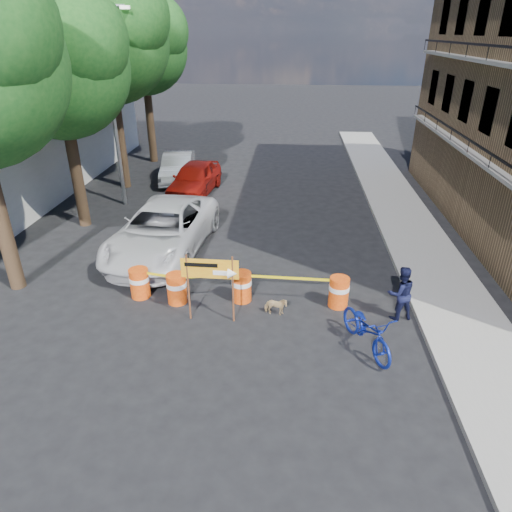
% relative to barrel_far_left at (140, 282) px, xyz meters
% --- Properties ---
extents(ground, '(120.00, 120.00, 0.00)m').
position_rel_barrel_far_left_xyz_m(ground, '(2.85, -1.73, -0.47)').
color(ground, black).
rests_on(ground, ground).
extents(sidewalk_east, '(2.40, 40.00, 0.15)m').
position_rel_barrel_far_left_xyz_m(sidewalk_east, '(9.05, 4.27, -0.40)').
color(sidewalk_east, gray).
rests_on(sidewalk_east, ground).
extents(tree_mid_a, '(5.25, 5.00, 8.68)m').
position_rel_barrel_far_left_xyz_m(tree_mid_a, '(-3.88, 5.27, 5.53)').
color(tree_mid_a, '#332316').
rests_on(tree_mid_a, ground).
extents(tree_mid_b, '(5.67, 5.40, 9.62)m').
position_rel_barrel_far_left_xyz_m(tree_mid_b, '(-3.88, 10.27, 6.24)').
color(tree_mid_b, '#332316').
rests_on(tree_mid_b, ground).
extents(tree_far, '(5.04, 4.80, 8.84)m').
position_rel_barrel_far_left_xyz_m(tree_far, '(-3.89, 15.27, 5.74)').
color(tree_far, '#332316').
rests_on(tree_far, ground).
extents(streetlamp, '(1.25, 0.18, 8.00)m').
position_rel_barrel_far_left_xyz_m(streetlamp, '(-3.08, 7.77, 3.90)').
color(streetlamp, gray).
rests_on(streetlamp, ground).
extents(barrel_far_left, '(0.58, 0.58, 0.90)m').
position_rel_barrel_far_left_xyz_m(barrel_far_left, '(0.00, 0.00, 0.00)').
color(barrel_far_left, red).
rests_on(barrel_far_left, ground).
extents(barrel_mid_left, '(0.58, 0.58, 0.90)m').
position_rel_barrel_far_left_xyz_m(barrel_mid_left, '(1.16, -0.22, 0.00)').
color(barrel_mid_left, red).
rests_on(barrel_mid_left, ground).
extents(barrel_mid_right, '(0.58, 0.58, 0.90)m').
position_rel_barrel_far_left_xyz_m(barrel_mid_right, '(3.00, 0.03, 0.00)').
color(barrel_mid_right, red).
rests_on(barrel_mid_right, ground).
extents(barrel_far_right, '(0.58, 0.58, 0.90)m').
position_rel_barrel_far_left_xyz_m(barrel_far_right, '(5.77, -0.05, 0.00)').
color(barrel_far_right, red).
rests_on(barrel_far_right, ground).
extents(detour_sign, '(1.52, 0.29, 1.95)m').
position_rel_barrel_far_left_xyz_m(detour_sign, '(2.51, -1.05, 0.96)').
color(detour_sign, '#592D19').
rests_on(detour_sign, ground).
extents(pedestrian, '(0.88, 0.76, 1.55)m').
position_rel_barrel_far_left_xyz_m(pedestrian, '(7.35, -0.53, 0.31)').
color(pedestrian, black).
rests_on(pedestrian, ground).
extents(bicycle, '(1.14, 1.34, 2.15)m').
position_rel_barrel_far_left_xyz_m(bicycle, '(6.29, -1.97, 0.61)').
color(bicycle, '#13269C').
rests_on(bicycle, ground).
extents(dog, '(0.66, 0.34, 0.54)m').
position_rel_barrel_far_left_xyz_m(dog, '(4.02, -0.66, -0.20)').
color(dog, tan).
rests_on(dog, ground).
extents(suv_white, '(3.29, 6.26, 1.68)m').
position_rel_barrel_far_left_xyz_m(suv_white, '(-0.08, 3.03, 0.37)').
color(suv_white, silver).
rests_on(suv_white, ground).
extents(sedan_red, '(2.23, 4.58, 1.51)m').
position_rel_barrel_far_left_xyz_m(sedan_red, '(-0.26, 9.46, 0.28)').
color(sedan_red, maroon).
rests_on(sedan_red, ground).
extents(sedan_silver, '(1.97, 4.36, 1.39)m').
position_rel_barrel_far_left_xyz_m(sedan_silver, '(-1.58, 11.60, 0.22)').
color(sedan_silver, '#ADB0B4').
rests_on(sedan_silver, ground).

